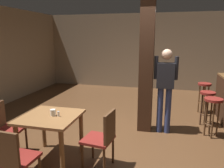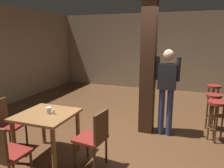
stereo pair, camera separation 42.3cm
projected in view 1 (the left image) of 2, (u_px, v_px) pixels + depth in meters
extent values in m
plane|color=#4C301C|center=(130.00, 140.00, 4.22)|extent=(10.80, 10.80, 0.00)
cube|color=gray|center=(150.00, 52.00, 8.19)|extent=(8.00, 0.10, 2.80)
cube|color=#382114|center=(146.00, 64.00, 4.41)|extent=(0.28, 0.28, 2.80)
cube|color=brown|center=(50.00, 117.00, 3.39)|extent=(0.86, 0.86, 0.04)
cylinder|color=brown|center=(81.00, 132.00, 3.72)|extent=(0.07, 0.07, 0.71)
cylinder|color=brown|center=(44.00, 128.00, 3.89)|extent=(0.07, 0.07, 0.71)
cylinder|color=brown|center=(62.00, 154.00, 3.04)|extent=(0.07, 0.07, 0.71)
cylinder|color=brown|center=(17.00, 147.00, 3.21)|extent=(0.07, 0.07, 0.71)
cube|color=maroon|center=(18.00, 159.00, 2.73)|extent=(0.44, 0.44, 0.04)
cube|color=#4C301C|center=(5.00, 150.00, 2.51)|extent=(0.38, 0.06, 0.45)
cylinder|color=#4C301C|center=(18.00, 165.00, 3.00)|extent=(0.04, 0.04, 0.43)
cube|color=maroon|center=(10.00, 130.00, 3.60)|extent=(0.47, 0.47, 0.04)
cylinder|color=#4C301C|center=(26.00, 138.00, 3.80)|extent=(0.04, 0.04, 0.43)
cylinder|color=#4C301C|center=(15.00, 148.00, 3.46)|extent=(0.04, 0.04, 0.43)
cylinder|color=#4C301C|center=(7.00, 137.00, 3.83)|extent=(0.04, 0.04, 0.43)
cube|color=maroon|center=(98.00, 139.00, 3.26)|extent=(0.47, 0.47, 0.04)
cube|color=#4C301C|center=(110.00, 127.00, 3.14)|extent=(0.09, 0.38, 0.45)
cylinder|color=#4C301C|center=(82.00, 157.00, 3.21)|extent=(0.04, 0.04, 0.43)
cylinder|color=#4C301C|center=(93.00, 146.00, 3.53)|extent=(0.04, 0.04, 0.43)
cylinder|color=#4C301C|center=(104.00, 161.00, 3.08)|extent=(0.04, 0.04, 0.43)
cylinder|color=#4C301C|center=(113.00, 150.00, 3.40)|extent=(0.04, 0.04, 0.43)
cylinder|color=silver|center=(53.00, 113.00, 3.37)|extent=(0.08, 0.08, 0.10)
cylinder|color=silver|center=(59.00, 114.00, 3.34)|extent=(0.03, 0.03, 0.08)
cube|color=black|center=(166.00, 75.00, 4.31)|extent=(0.34, 0.20, 0.50)
sphere|color=tan|center=(167.00, 54.00, 4.23)|extent=(0.21, 0.21, 0.21)
cylinder|color=navy|center=(168.00, 111.00, 4.45)|extent=(0.12, 0.12, 0.95)
cylinder|color=navy|center=(160.00, 110.00, 4.49)|extent=(0.12, 0.12, 0.95)
cylinder|color=black|center=(176.00, 68.00, 4.24)|extent=(0.08, 0.08, 0.46)
cylinder|color=black|center=(156.00, 68.00, 4.33)|extent=(0.08, 0.08, 0.46)
cylinder|color=maroon|center=(214.00, 100.00, 4.22)|extent=(0.34, 0.34, 0.05)
torus|color=#4C301C|center=(211.00, 124.00, 4.32)|extent=(0.24, 0.24, 0.02)
cylinder|color=#4C301C|center=(211.00, 117.00, 4.41)|extent=(0.03, 0.03, 0.73)
cylinder|color=#4C301C|center=(213.00, 121.00, 4.20)|extent=(0.03, 0.03, 0.73)
cylinder|color=#4C301C|center=(218.00, 119.00, 4.28)|extent=(0.03, 0.03, 0.73)
cylinder|color=#4C301C|center=(206.00, 118.00, 4.33)|extent=(0.03, 0.03, 0.73)
cylinder|color=maroon|center=(208.00, 93.00, 4.75)|extent=(0.32, 0.32, 0.05)
torus|color=#382114|center=(206.00, 114.00, 4.85)|extent=(0.23, 0.23, 0.02)
cylinder|color=#382114|center=(205.00, 108.00, 4.93)|extent=(0.03, 0.03, 0.73)
cylinder|color=#382114|center=(207.00, 111.00, 4.73)|extent=(0.03, 0.03, 0.73)
cylinder|color=#382114|center=(211.00, 110.00, 4.81)|extent=(0.03, 0.03, 0.73)
cylinder|color=#382114|center=(201.00, 110.00, 4.86)|extent=(0.03, 0.03, 0.73)
cylinder|color=maroon|center=(205.00, 84.00, 5.57)|extent=(0.33, 0.33, 0.05)
torus|color=brown|center=(203.00, 103.00, 5.68)|extent=(0.23, 0.23, 0.02)
cylinder|color=brown|center=(203.00, 98.00, 5.76)|extent=(0.03, 0.03, 0.74)
cylinder|color=brown|center=(204.00, 100.00, 5.55)|extent=(0.03, 0.03, 0.74)
cylinder|color=brown|center=(208.00, 99.00, 5.63)|extent=(0.03, 0.03, 0.74)
cylinder|color=brown|center=(199.00, 99.00, 5.68)|extent=(0.03, 0.03, 0.74)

